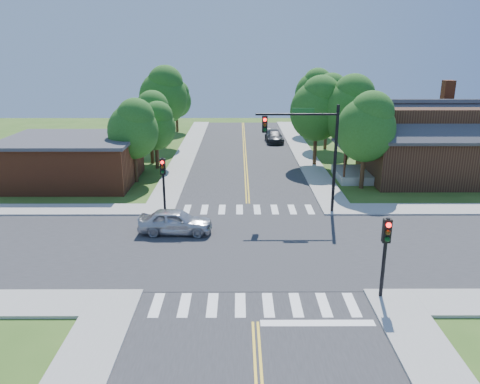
{
  "coord_description": "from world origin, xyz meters",
  "views": [
    {
      "loc": [
        -0.67,
        -23.95,
        10.62
      ],
      "look_at": [
        -0.58,
        3.27,
        2.2
      ],
      "focal_mm": 35.0,
      "sensor_mm": 36.0,
      "label": 1
    }
  ],
  "objects_px": {
    "signal_pole_se": "(386,243)",
    "car_silver": "(175,222)",
    "signal_pole_nw": "(163,175)",
    "car_dgrey": "(274,137)",
    "house_ne": "(429,140)",
    "signal_mast_ne": "(310,142)"
  },
  "relations": [
    {
      "from": "signal_pole_se",
      "to": "house_ne",
      "type": "height_order",
      "value": "house_ne"
    },
    {
      "from": "signal_pole_se",
      "to": "car_silver",
      "type": "height_order",
      "value": "signal_pole_se"
    },
    {
      "from": "signal_pole_nw",
      "to": "car_silver",
      "type": "distance_m",
      "value": 4.24
    },
    {
      "from": "signal_pole_se",
      "to": "signal_pole_nw",
      "type": "distance_m",
      "value": 15.84
    },
    {
      "from": "signal_pole_nw",
      "to": "car_dgrey",
      "type": "bearing_deg",
      "value": 69.56
    },
    {
      "from": "house_ne",
      "to": "car_silver",
      "type": "relative_size",
      "value": 2.95
    },
    {
      "from": "car_silver",
      "to": "car_dgrey",
      "type": "xyz_separation_m",
      "value": [
        7.92,
        28.01,
        -0.07
      ]
    },
    {
      "from": "signal_pole_se",
      "to": "car_dgrey",
      "type": "xyz_separation_m",
      "value": [
        -2.1,
        35.62,
        -1.99
      ]
    },
    {
      "from": "signal_mast_ne",
      "to": "house_ne",
      "type": "height_order",
      "value": "signal_mast_ne"
    },
    {
      "from": "signal_pole_nw",
      "to": "house_ne",
      "type": "height_order",
      "value": "house_ne"
    },
    {
      "from": "car_silver",
      "to": "signal_mast_ne",
      "type": "bearing_deg",
      "value": -64.23
    },
    {
      "from": "signal_pole_se",
      "to": "car_silver",
      "type": "xyz_separation_m",
      "value": [
        -10.02,
        7.61,
        -1.92
      ]
    },
    {
      "from": "signal_mast_ne",
      "to": "car_dgrey",
      "type": "height_order",
      "value": "signal_mast_ne"
    },
    {
      "from": "signal_pole_se",
      "to": "car_silver",
      "type": "distance_m",
      "value": 12.73
    },
    {
      "from": "signal_pole_se",
      "to": "house_ne",
      "type": "bearing_deg",
      "value": 64.42
    },
    {
      "from": "signal_pole_se",
      "to": "car_dgrey",
      "type": "relative_size",
      "value": 0.8
    },
    {
      "from": "car_dgrey",
      "to": "house_ne",
      "type": "bearing_deg",
      "value": -56.53
    },
    {
      "from": "house_ne",
      "to": "signal_mast_ne",
      "type": "bearing_deg",
      "value": -142.32
    },
    {
      "from": "signal_pole_se",
      "to": "house_ne",
      "type": "xyz_separation_m",
      "value": [
        9.51,
        19.86,
        0.67
      ]
    },
    {
      "from": "signal_pole_nw",
      "to": "car_silver",
      "type": "xyz_separation_m",
      "value": [
        1.18,
        -3.59,
        -1.92
      ]
    },
    {
      "from": "car_dgrey",
      "to": "signal_mast_ne",
      "type": "bearing_deg",
      "value": -91.93
    },
    {
      "from": "signal_pole_nw",
      "to": "signal_pole_se",
      "type": "bearing_deg",
      "value": -45.0
    }
  ]
}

